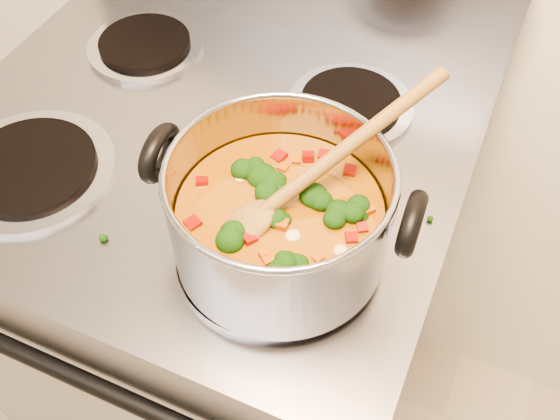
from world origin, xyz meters
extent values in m
cube|color=gray|center=(0.05, 1.16, 0.46)|extent=(0.75, 0.65, 0.92)
cylinder|color=black|center=(0.05, 0.82, 0.80)|extent=(0.64, 0.02, 0.02)
cylinder|color=#A5A5AD|center=(-0.13, 1.01, 0.92)|extent=(0.23, 0.23, 0.01)
cylinder|color=black|center=(-0.13, 1.01, 0.93)|extent=(0.18, 0.18, 0.01)
cylinder|color=#A5A5AD|center=(0.23, 1.01, 0.92)|extent=(0.23, 0.23, 0.01)
cylinder|color=black|center=(0.23, 1.01, 0.93)|extent=(0.18, 0.18, 0.01)
cylinder|color=#A5A5AD|center=(-0.13, 1.31, 0.92)|extent=(0.19, 0.19, 0.01)
cylinder|color=black|center=(-0.13, 1.31, 0.93)|extent=(0.15, 0.15, 0.01)
cylinder|color=#A5A5AD|center=(0.23, 1.31, 0.92)|extent=(0.19, 0.19, 0.01)
cylinder|color=black|center=(0.23, 1.31, 0.93)|extent=(0.15, 0.15, 0.01)
cylinder|color=#98989F|center=(0.24, 1.02, 1.00)|extent=(0.25, 0.25, 0.13)
torus|color=#98989F|center=(0.24, 1.02, 1.07)|extent=(0.25, 0.25, 0.01)
cylinder|color=#854C0C|center=(0.24, 1.02, 0.98)|extent=(0.23, 0.23, 0.08)
torus|color=black|center=(0.10, 1.01, 1.05)|extent=(0.02, 0.08, 0.08)
torus|color=black|center=(0.38, 1.03, 1.05)|extent=(0.02, 0.08, 0.08)
ellipsoid|color=black|center=(0.29, 1.05, 1.01)|extent=(0.04, 0.04, 0.03)
ellipsoid|color=black|center=(0.27, 0.97, 1.01)|extent=(0.04, 0.04, 0.03)
ellipsoid|color=black|center=(0.15, 1.04, 1.01)|extent=(0.04, 0.04, 0.03)
ellipsoid|color=black|center=(0.30, 0.96, 1.01)|extent=(0.04, 0.04, 0.03)
ellipsoid|color=black|center=(0.16, 0.97, 1.01)|extent=(0.04, 0.04, 0.03)
ellipsoid|color=black|center=(0.32, 0.96, 1.01)|extent=(0.04, 0.04, 0.03)
ellipsoid|color=black|center=(0.26, 0.97, 1.01)|extent=(0.04, 0.04, 0.03)
ellipsoid|color=black|center=(0.21, 0.93, 1.01)|extent=(0.04, 0.04, 0.03)
ellipsoid|color=black|center=(0.28, 1.04, 1.01)|extent=(0.04, 0.04, 0.03)
ellipsoid|color=black|center=(0.18, 0.96, 1.01)|extent=(0.04, 0.04, 0.03)
ellipsoid|color=#971A05|center=(0.19, 0.98, 1.01)|extent=(0.01, 0.01, 0.01)
ellipsoid|color=#971A05|center=(0.23, 1.11, 1.01)|extent=(0.01, 0.01, 0.01)
ellipsoid|color=#971A05|center=(0.28, 0.96, 1.01)|extent=(0.01, 0.01, 0.01)
ellipsoid|color=#971A05|center=(0.21, 1.07, 1.01)|extent=(0.01, 0.01, 0.01)
ellipsoid|color=#971A05|center=(0.29, 1.11, 1.01)|extent=(0.01, 0.01, 0.01)
ellipsoid|color=#971A05|center=(0.22, 0.93, 1.01)|extent=(0.01, 0.01, 0.01)
ellipsoid|color=#971A05|center=(0.22, 0.94, 1.01)|extent=(0.01, 0.01, 0.01)
ellipsoid|color=#971A05|center=(0.21, 1.04, 1.01)|extent=(0.01, 0.01, 0.01)
ellipsoid|color=#971A05|center=(0.24, 1.03, 1.01)|extent=(0.01, 0.01, 0.01)
ellipsoid|color=#971A05|center=(0.33, 1.01, 1.01)|extent=(0.01, 0.01, 0.01)
ellipsoid|color=#971A05|center=(0.18, 1.04, 1.01)|extent=(0.01, 0.01, 0.01)
ellipsoid|color=#971A05|center=(0.16, 0.98, 1.01)|extent=(0.01, 0.01, 0.01)
ellipsoid|color=#971A05|center=(0.32, 1.03, 1.01)|extent=(0.01, 0.01, 0.01)
ellipsoid|color=#9D4408|center=(0.27, 0.93, 1.01)|extent=(0.01, 0.01, 0.01)
ellipsoid|color=#9D4408|center=(0.20, 0.96, 1.01)|extent=(0.01, 0.01, 0.01)
ellipsoid|color=#9D4408|center=(0.30, 1.10, 1.01)|extent=(0.01, 0.01, 0.01)
ellipsoid|color=#9D4408|center=(0.28, 0.99, 1.01)|extent=(0.01, 0.01, 0.01)
ellipsoid|color=#9D4408|center=(0.29, 1.03, 1.01)|extent=(0.01, 0.01, 0.01)
ellipsoid|color=#9D4408|center=(0.26, 1.08, 1.01)|extent=(0.01, 0.01, 0.01)
ellipsoid|color=#9D4408|center=(0.21, 1.01, 1.01)|extent=(0.01, 0.01, 0.01)
ellipsoid|color=#9D4408|center=(0.29, 1.07, 1.01)|extent=(0.01, 0.01, 0.01)
ellipsoid|color=#9D4408|center=(0.18, 1.09, 1.01)|extent=(0.01, 0.01, 0.01)
ellipsoid|color=#C6B988|center=(0.27, 1.06, 1.01)|extent=(0.02, 0.02, 0.01)
ellipsoid|color=#C6B988|center=(0.30, 0.97, 1.01)|extent=(0.02, 0.02, 0.01)
ellipsoid|color=#C6B988|center=(0.20, 1.02, 1.01)|extent=(0.02, 0.02, 0.01)
ellipsoid|color=#C6B988|center=(0.23, 0.98, 1.01)|extent=(0.02, 0.02, 0.01)
ellipsoid|color=#C6B988|center=(0.28, 1.05, 1.01)|extent=(0.02, 0.02, 0.01)
ellipsoid|color=#C6B988|center=(0.28, 1.09, 1.01)|extent=(0.02, 0.02, 0.01)
ellipsoid|color=olive|center=(0.21, 0.98, 1.01)|extent=(0.09, 0.09, 0.05)
cylinder|color=olive|center=(0.29, 1.09, 1.06)|extent=(0.16, 0.22, 0.12)
ellipsoid|color=black|center=(0.37, 1.10, 0.92)|extent=(0.01, 0.01, 0.01)
ellipsoid|color=black|center=(0.09, 0.98, 0.92)|extent=(0.01, 0.01, 0.01)
ellipsoid|color=black|center=(0.40, 1.00, 0.92)|extent=(0.01, 0.01, 0.01)
camera|label=1|loc=(0.41, 0.62, 1.55)|focal=40.00mm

